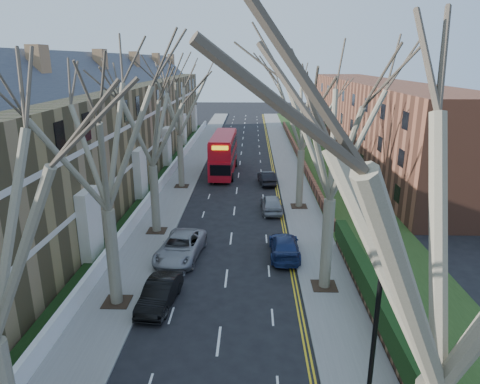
# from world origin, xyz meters

# --- Properties ---
(pavement_left) EXTENTS (3.00, 102.00, 0.12)m
(pavement_left) POSITION_xyz_m (-6.00, 39.00, 0.06)
(pavement_left) COLOR slate
(pavement_left) RESTS_ON ground
(pavement_right) EXTENTS (3.00, 102.00, 0.12)m
(pavement_right) POSITION_xyz_m (6.00, 39.00, 0.06)
(pavement_right) COLOR slate
(pavement_right) RESTS_ON ground
(terrace_left) EXTENTS (9.70, 78.00, 13.60)m
(terrace_left) POSITION_xyz_m (-13.65, 31.00, 5.53)
(terrace_left) COLOR olive
(terrace_left) RESTS_ON ground
(flats_right) EXTENTS (13.97, 54.00, 10.00)m
(flats_right) POSITION_xyz_m (17.46, 43.00, 4.98)
(flats_right) COLOR brown
(flats_right) RESTS_ON ground
(wall_hedge_right) EXTENTS (0.70, 24.00, 1.80)m
(wall_hedge_right) POSITION_xyz_m (7.70, 2.00, 1.12)
(wall_hedge_right) COLOR #543324
(wall_hedge_right) RESTS_ON ground
(front_wall_left) EXTENTS (0.30, 78.00, 1.00)m
(front_wall_left) POSITION_xyz_m (-7.65, 31.00, 0.62)
(front_wall_left) COLOR white
(front_wall_left) RESTS_ON ground
(grass_verge_right) EXTENTS (6.00, 102.00, 0.06)m
(grass_verge_right) POSITION_xyz_m (10.50, 39.00, 0.15)
(grass_verge_right) COLOR #213A15
(grass_verge_right) RESTS_ON ground
(lamp_post) EXTENTS (0.18, 0.50, 8.11)m
(lamp_post) POSITION_xyz_m (5.00, -3.50, 4.57)
(lamp_post) COLOR black
(lamp_post) RESTS_ON ground
(tree_left_mid) EXTENTS (10.50, 10.50, 14.71)m
(tree_left_mid) POSITION_xyz_m (-5.70, 6.00, 9.56)
(tree_left_mid) COLOR #746C52
(tree_left_mid) RESTS_ON ground
(tree_left_far) EXTENTS (10.15, 10.15, 14.22)m
(tree_left_far) POSITION_xyz_m (-5.70, 16.00, 9.24)
(tree_left_far) COLOR #746C52
(tree_left_far) RESTS_ON ground
(tree_left_dist) EXTENTS (10.50, 10.50, 14.71)m
(tree_left_dist) POSITION_xyz_m (-5.70, 28.00, 9.56)
(tree_left_dist) COLOR #746C52
(tree_left_dist) RESTS_ON ground
(tree_right_near) EXTENTS (10.85, 10.85, 15.20)m
(tree_right_near) POSITION_xyz_m (5.70, -6.00, 9.86)
(tree_right_near) COLOR #746C52
(tree_right_near) RESTS_ON ground
(tree_right_mid) EXTENTS (10.50, 10.50, 14.71)m
(tree_right_mid) POSITION_xyz_m (5.70, 8.00, 9.56)
(tree_right_mid) COLOR #746C52
(tree_right_mid) RESTS_ON ground
(tree_right_far) EXTENTS (10.15, 10.15, 14.22)m
(tree_right_far) POSITION_xyz_m (5.70, 22.00, 9.24)
(tree_right_far) COLOR #746C52
(tree_right_far) RESTS_ON ground
(double_decker_bus) EXTENTS (2.88, 10.57, 4.41)m
(double_decker_bus) POSITION_xyz_m (-1.74, 33.78, 2.17)
(double_decker_bus) COLOR #B10C19
(double_decker_bus) RESTS_ON ground
(car_left_mid) EXTENTS (1.93, 4.35, 1.39)m
(car_left_mid) POSITION_xyz_m (-3.36, 5.96, 0.69)
(car_left_mid) COLOR black
(car_left_mid) RESTS_ON ground
(car_left_far) EXTENTS (3.19, 5.80, 1.54)m
(car_left_far) POSITION_xyz_m (-3.17, 11.71, 0.77)
(car_left_far) COLOR gray
(car_left_far) RESTS_ON ground
(car_right_near) EXTENTS (1.99, 4.81, 1.39)m
(car_right_near) POSITION_xyz_m (3.70, 12.20, 0.70)
(car_right_near) COLOR navy
(car_right_near) RESTS_ON ground
(car_right_mid) EXTENTS (1.92, 4.39, 1.47)m
(car_right_mid) POSITION_xyz_m (3.21, 20.94, 0.74)
(car_right_mid) COLOR gray
(car_right_mid) RESTS_ON ground
(car_right_far) EXTENTS (1.96, 4.33, 1.38)m
(car_right_far) POSITION_xyz_m (3.08, 29.49, 0.69)
(car_right_far) COLOR black
(car_right_far) RESTS_ON ground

